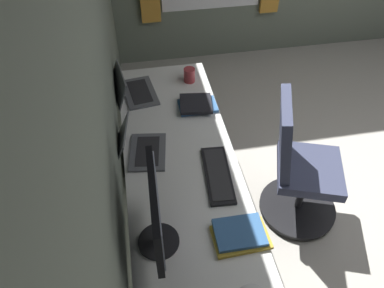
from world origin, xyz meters
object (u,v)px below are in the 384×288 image
Objects in this scene: monitor_primary at (156,213)px; office_chair at (298,169)px; drawer_pedestal at (174,182)px; laptop_leftmost at (131,89)px; book_stack_far at (240,235)px; keyboard_main at (218,175)px; book_stack_near at (197,105)px; coffee_mug at (189,75)px; laptop_left at (137,147)px.

monitor_primary is 0.49× the size of office_chair.
drawer_pedestal is 0.71m from laptop_leftmost.
office_chair is (-0.65, -1.04, -0.32)m from laptop_leftmost.
book_stack_far is (-1.24, -0.44, -0.03)m from laptop_leftmost.
book_stack_far is at bearing 134.67° from office_chair.
laptop_leftmost is 0.89× the size of keyboard_main.
monitor_primary is at bearing 159.25° from book_stack_near.
book_stack_near is 0.81m from office_chair.
monitor_primary reaches higher than laptop_leftmost.
book_stack_far reaches higher than drawer_pedestal.
book_stack_far is (-0.40, -0.02, 0.01)m from keyboard_main.
coffee_mug is (1.33, 0.02, 0.03)m from book_stack_far.
drawer_pedestal is 1.62× the size of keyboard_main.
book_stack_far is (-1.02, -0.02, -0.00)m from book_stack_near.
laptop_leftmost is 0.94m from keyboard_main.
book_stack_near is 0.95× the size of book_stack_far.
office_chair is (-0.43, -0.61, -0.30)m from book_stack_near.
laptop_left is 0.50m from keyboard_main.
coffee_mug is at bearing -77.48° from laptop_leftmost.
laptop_left is 1.33× the size of book_stack_near.
laptop_left reaches higher than coffee_mug.
keyboard_main is (-0.31, -0.21, 0.39)m from drawer_pedestal.
office_chair reaches higher than book_stack_far.
monitor_primary reaches higher than keyboard_main.
laptop_left is at bearing 130.21° from book_stack_near.
book_stack_far is at bearing -160.32° from laptop_leftmost.
monitor_primary is 1.74× the size of book_stack_far.
keyboard_main is at bearing 107.09° from office_chair.
book_stack_near is at bearing -49.79° from laptop_left.
laptop_left is 2.83× the size of coffee_mug.
coffee_mug is at bearing -32.55° from laptop_left.
drawer_pedestal is at bearing 160.92° from coffee_mug.
laptop_leftmost is 1.32m from book_stack_far.
coffee_mug is at bearing -0.80° from book_stack_near.
laptop_leftmost is 3.13× the size of coffee_mug.
laptop_left is 0.36× the size of office_chair.
monitor_primary is at bearing -177.42° from laptop_leftmost.
drawer_pedestal is 0.85m from book_stack_far.
laptop_left is 1.09m from office_chair.
office_chair is (-0.75, -0.61, -0.33)m from coffee_mug.
keyboard_main is at bearing -121.08° from laptop_left.
laptop_left is 0.80m from coffee_mug.
book_stack_near is at bearing 0.22° from keyboard_main.
laptop_left reaches higher than book_stack_far.
coffee_mug is at bearing 39.30° from office_chair.
monitor_primary is at bearing 83.60° from book_stack_far.
laptop_left is at bearing 86.13° from office_chair.
book_stack_near is 1.02m from book_stack_far.
keyboard_main is 3.51× the size of coffee_mug.
laptop_leftmost is 1.47× the size of book_stack_near.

